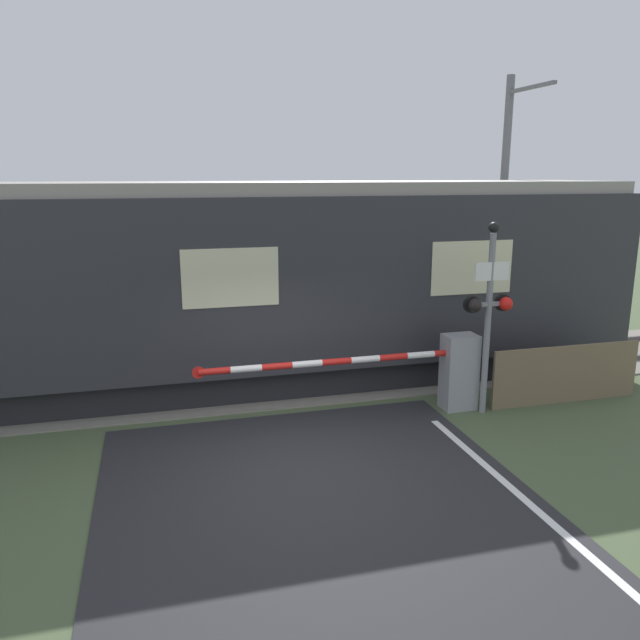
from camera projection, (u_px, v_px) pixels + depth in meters
name	position (u px, v px, depth m)	size (l,w,h in m)	color
ground_plane	(301.00, 466.00, 9.20)	(80.00, 80.00, 0.00)	#475638
track_bed	(258.00, 382.00, 12.83)	(36.00, 3.20, 0.13)	slate
train	(222.00, 285.00, 12.19)	(16.80, 2.84, 4.05)	black
crossing_barrier	(443.00, 370.00, 11.21)	(5.05, 0.44, 1.39)	gray
signal_post	(489.00, 307.00, 10.81)	(0.90, 0.26, 3.41)	gray
catenary_pole	(504.00, 205.00, 15.81)	(0.20, 1.90, 6.54)	slate
roadside_fence	(566.00, 374.00, 11.63)	(3.05, 0.06, 1.10)	#726047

